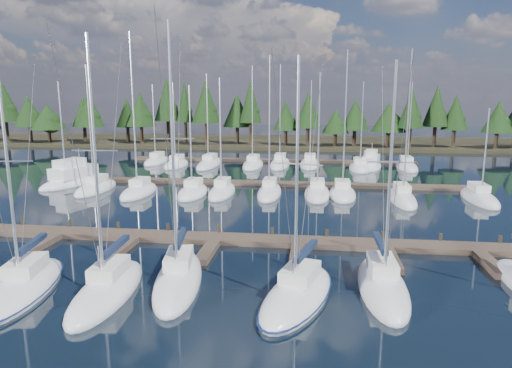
# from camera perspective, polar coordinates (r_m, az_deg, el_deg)

# --- Properties ---
(ground) EXTENTS (260.00, 260.00, 0.00)m
(ground) POSITION_cam_1_polar(r_m,az_deg,el_deg) (45.21, -1.72, -2.48)
(ground) COLOR black
(ground) RESTS_ON ground
(far_shore) EXTENTS (220.00, 30.00, 0.60)m
(far_shore) POSITION_cam_1_polar(r_m,az_deg,el_deg) (104.16, 3.49, 5.27)
(far_shore) COLOR #2A2717
(far_shore) RESTS_ON ground
(main_dock) EXTENTS (44.00, 6.13, 0.90)m
(main_dock) POSITION_cam_1_polar(r_m,az_deg,el_deg) (33.18, -5.18, -7.13)
(main_dock) COLOR #4D3D30
(main_dock) RESTS_ON ground
(back_docks) EXTENTS (50.00, 21.80, 0.40)m
(back_docks) POSITION_cam_1_polar(r_m,az_deg,el_deg) (64.22, 1.03, 1.70)
(back_docks) COLOR #4D3D30
(back_docks) RESTS_ON ground
(front_sailboat_1) EXTENTS (4.41, 8.99, 13.12)m
(front_sailboat_1) POSITION_cam_1_polar(r_m,az_deg,el_deg) (28.37, -26.98, -11.35)
(front_sailboat_1) COLOR silver
(front_sailboat_1) RESTS_ON ground
(front_sailboat_2) EXTENTS (3.00, 8.52, 14.21)m
(front_sailboat_2) POSITION_cam_1_polar(r_m,az_deg,el_deg) (26.20, -18.06, -12.46)
(front_sailboat_2) COLOR silver
(front_sailboat_2) RESTS_ON ground
(front_sailboat_3) EXTENTS (3.96, 9.22, 15.02)m
(front_sailboat_3) POSITION_cam_1_polar(r_m,az_deg,el_deg) (26.73, -9.67, -11.57)
(front_sailboat_3) COLOR silver
(front_sailboat_3) RESTS_ON ground
(front_sailboat_4) EXTENTS (5.16, 9.00, 13.13)m
(front_sailboat_4) POSITION_cam_1_polar(r_m,az_deg,el_deg) (24.55, 5.21, -13.61)
(front_sailboat_4) COLOR silver
(front_sailboat_4) RESTS_ON ground
(front_sailboat_5) EXTENTS (2.64, 8.60, 13.01)m
(front_sailboat_5) POSITION_cam_1_polar(r_m,az_deg,el_deg) (26.44, 15.51, -12.11)
(front_sailboat_5) COLOR silver
(front_sailboat_5) RESTS_ON ground
(back_sailboat_rows) EXTENTS (48.70, 33.21, 17.70)m
(back_sailboat_rows) POSITION_cam_1_polar(r_m,az_deg,el_deg) (59.62, 0.47, 1.06)
(back_sailboat_rows) COLOR silver
(back_sailboat_rows) RESTS_ON ground
(motor_yacht_left) EXTENTS (6.16, 10.78, 5.13)m
(motor_yacht_left) POSITION_cam_1_polar(r_m,az_deg,el_deg) (59.50, -21.78, 0.53)
(motor_yacht_left) COLOR silver
(motor_yacht_left) RESTS_ON ground
(motor_yacht_right) EXTENTS (4.84, 9.31, 4.44)m
(motor_yacht_right) POSITION_cam_1_polar(r_m,az_deg,el_deg) (69.85, 14.14, 2.36)
(motor_yacht_right) COLOR silver
(motor_yacht_right) RESTS_ON ground
(tree_line) EXTENTS (183.86, 11.43, 13.81)m
(tree_line) POSITION_cam_1_polar(r_m,az_deg,el_deg) (94.01, 2.40, 8.99)
(tree_line) COLOR black
(tree_line) RESTS_ON far_shore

